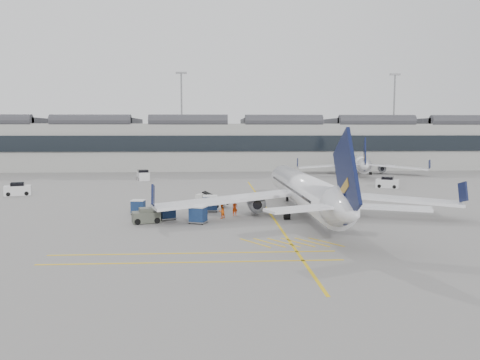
{
  "coord_description": "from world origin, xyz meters",
  "views": [
    {
      "loc": [
        3.53,
        -45.19,
        9.34
      ],
      "look_at": [
        6.48,
        5.48,
        4.0
      ],
      "focal_mm": 35.0,
      "sensor_mm": 36.0,
      "label": 1
    }
  ],
  "objects": [
    {
      "name": "airliner_far",
      "position": [
        35.74,
        54.53,
        2.39
      ],
      "size": [
        27.02,
        29.89,
        8.12
      ],
      "rotation": [
        0.0,
        0.0,
        -0.26
      ],
      "color": "white",
      "rests_on": "ground"
    },
    {
      "name": "baggage_cart_d",
      "position": [
        -4.89,
        7.32,
        0.87
      ],
      "size": [
        1.68,
        1.44,
        1.62
      ],
      "rotation": [
        0.0,
        0.0,
        -0.12
      ],
      "color": "gray",
      "rests_on": "ground"
    },
    {
      "name": "safety_cone_engine",
      "position": [
        17.94,
        9.1,
        0.26
      ],
      "size": [
        0.38,
        0.38,
        0.53
      ],
      "primitive_type": "cone",
      "color": "#F24C0A",
      "rests_on": "ground"
    },
    {
      "name": "baggage_cart_c",
      "position": [
        3.19,
        8.59,
        1.01
      ],
      "size": [
        1.8,
        1.48,
        1.88
      ],
      "rotation": [
        0.0,
        0.0,
        -0.01
      ],
      "color": "gray",
      "rests_on": "ground"
    },
    {
      "name": "safety_cone_nose",
      "position": [
        7.11,
        18.85,
        0.23
      ],
      "size": [
        0.33,
        0.33,
        0.45
      ],
      "primitive_type": "cone",
      "color": "#F24C0A",
      "rests_on": "ground"
    },
    {
      "name": "airliner_main",
      "position": [
        13.59,
        4.89,
        2.83
      ],
      "size": [
        33.19,
        36.26,
        9.64
      ],
      "rotation": [
        0.0,
        0.0,
        0.02
      ],
      "color": "white",
      "rests_on": "ground"
    },
    {
      "name": "terminal",
      "position": [
        0.0,
        71.93,
        6.14
      ],
      "size": [
        200.0,
        20.45,
        12.4
      ],
      "color": "#9E9E99",
      "rests_on": "ground"
    },
    {
      "name": "ground",
      "position": [
        0.0,
        0.0,
        0.0
      ],
      "size": [
        220.0,
        220.0,
        0.0
      ],
      "primitive_type": "plane",
      "color": "gray",
      "rests_on": "ground"
    },
    {
      "name": "service_van_mid",
      "position": [
        -9.75,
        44.3,
        0.89
      ],
      "size": [
        2.94,
        4.27,
        2.0
      ],
      "rotation": [
        0.0,
        0.0,
        1.85
      ],
      "color": "silver",
      "rests_on": "ground"
    },
    {
      "name": "light_masts",
      "position": [
        -1.67,
        86.0,
        14.49
      ],
      "size": [
        113.0,
        0.6,
        25.45
      ],
      "color": "slate",
      "rests_on": "ground"
    },
    {
      "name": "baggage_cart_b",
      "position": [
        -1.35,
        3.81,
        0.93
      ],
      "size": [
        2.09,
        1.97,
        1.74
      ],
      "rotation": [
        0.0,
        0.0,
        0.49
      ],
      "color": "gray",
      "rests_on": "ground"
    },
    {
      "name": "service_van_right",
      "position": [
        32.31,
        29.89,
        0.82
      ],
      "size": [
        3.98,
        3.23,
        1.83
      ],
      "rotation": [
        0.0,
        0.0,
        -0.48
      ],
      "color": "silver",
      "rests_on": "ground"
    },
    {
      "name": "ramp_agent_a",
      "position": [
        5.93,
        5.79,
        0.84
      ],
      "size": [
        0.72,
        0.6,
        1.69
      ],
      "primitive_type": "imported",
      "rotation": [
        0.0,
        0.0,
        0.38
      ],
      "color": "#DC3D0B",
      "rests_on": "ground"
    },
    {
      "name": "pushback_tug",
      "position": [
        -3.3,
        2.27,
        0.68
      ],
      "size": [
        3.1,
        2.37,
        1.53
      ],
      "rotation": [
        0.0,
        0.0,
        0.29
      ],
      "color": "#4C5044",
      "rests_on": "ground"
    },
    {
      "name": "service_van_left",
      "position": [
        -24.93,
        24.19,
        0.83
      ],
      "size": [
        3.98,
        2.83,
        1.85
      ],
      "rotation": [
        0.0,
        0.0,
        0.32
      ],
      "color": "silver",
      "rests_on": "ground"
    },
    {
      "name": "ramp_agent_b",
      "position": [
        4.44,
        4.22,
        0.78
      ],
      "size": [
        0.96,
        0.95,
        1.57
      ],
      "primitive_type": "imported",
      "rotation": [
        0.0,
        0.0,
        3.9
      ],
      "color": "#FE5E0D",
      "rests_on": "ground"
    },
    {
      "name": "baggage_cart_a",
      "position": [
        2.01,
        1.65,
        0.94
      ],
      "size": [
        2.06,
        1.9,
        1.75
      ],
      "rotation": [
        0.0,
        0.0,
        -0.39
      ],
      "color": "gray",
      "rests_on": "ground"
    },
    {
      "name": "apron_markings",
      "position": [
        10.0,
        10.0,
        0.01
      ],
      "size": [
        0.25,
        60.0,
        0.01
      ],
      "primitive_type": "cube",
      "color": "gold",
      "rests_on": "ground"
    },
    {
      "name": "belt_loader",
      "position": [
        2.88,
        12.24,
        0.55
      ],
      "size": [
        4.75,
        2.81,
        1.89
      ],
      "rotation": [
        0.0,
        0.0,
        -0.35
      ],
      "color": "beige",
      "rests_on": "ground"
    }
  ]
}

